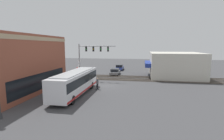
# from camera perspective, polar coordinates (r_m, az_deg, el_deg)

# --- Properties ---
(ground_plane) EXTENTS (120.00, 120.00, 0.00)m
(ground_plane) POSITION_cam_1_polar(r_m,az_deg,el_deg) (28.08, -2.30, -5.29)
(ground_plane) COLOR #424244
(brick_building) EXTENTS (15.17, 9.27, 7.89)m
(brick_building) POSITION_cam_1_polar(r_m,az_deg,el_deg) (27.81, -30.27, 1.75)
(brick_building) COLOR brown
(brick_building) RESTS_ON ground
(shop_building) EXTENTS (11.10, 11.14, 5.01)m
(shop_building) POSITION_cam_1_polar(r_m,az_deg,el_deg) (38.65, 19.75, 1.64)
(shop_building) COLOR beige
(shop_building) RESTS_ON ground
(city_bus) EXTENTS (11.37, 2.59, 3.08)m
(city_bus) POSITION_cam_1_polar(r_m,az_deg,el_deg) (23.54, -11.81, -3.79)
(city_bus) COLOR silver
(city_bus) RESTS_ON ground
(traffic_signal_gantry) EXTENTS (0.42, 7.00, 6.77)m
(traffic_signal_gantry) POSITION_cam_1_polar(r_m,az_deg,el_deg) (32.69, -6.97, 5.53)
(traffic_signal_gantry) COLOR gray
(traffic_signal_gantry) RESTS_ON ground
(crossing_signal) EXTENTS (1.41, 1.18, 3.81)m
(crossing_signal) POSITION_cam_1_polar(r_m,az_deg,el_deg) (32.99, -10.55, 0.60)
(crossing_signal) COLOR gray
(crossing_signal) RESTS_ON ground
(rail_track_near) EXTENTS (2.60, 60.00, 0.15)m
(rail_track_near) POSITION_cam_1_polar(r_m,az_deg,el_deg) (33.84, -0.14, -2.97)
(rail_track_near) COLOR #332D28
(rail_track_near) RESTS_ON ground
(rail_track_far) EXTENTS (2.60, 60.00, 0.15)m
(rail_track_far) POSITION_cam_1_polar(r_m,az_deg,el_deg) (36.94, 0.74, -2.05)
(rail_track_far) COLOR #332D28
(rail_track_far) RESTS_ON ground
(parked_car_grey) EXTENTS (4.71, 1.82, 1.35)m
(parked_car_grey) POSITION_cam_1_polar(r_m,az_deg,el_deg) (39.29, 1.04, -0.55)
(parked_car_grey) COLOR slate
(parked_car_grey) RESTS_ON ground
(parked_car_blue) EXTENTS (4.84, 1.82, 1.48)m
(parked_car_blue) POSITION_cam_1_polar(r_m,az_deg,el_deg) (46.74, 2.49, 0.85)
(parked_car_blue) COLOR navy
(parked_car_blue) RESTS_ON ground
(pedestrian_at_crossing) EXTENTS (0.34, 0.34, 1.68)m
(pedestrian_at_crossing) POSITION_cam_1_polar(r_m,az_deg,el_deg) (33.02, -7.66, -1.85)
(pedestrian_at_crossing) COLOR #473828
(pedestrian_at_crossing) RESTS_ON ground
(pedestrian_near_bus) EXTENTS (0.34, 0.34, 1.73)m
(pedestrian_near_bus) POSITION_cam_1_polar(r_m,az_deg,el_deg) (26.04, -4.79, -4.37)
(pedestrian_near_bus) COLOR black
(pedestrian_near_bus) RESTS_ON ground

